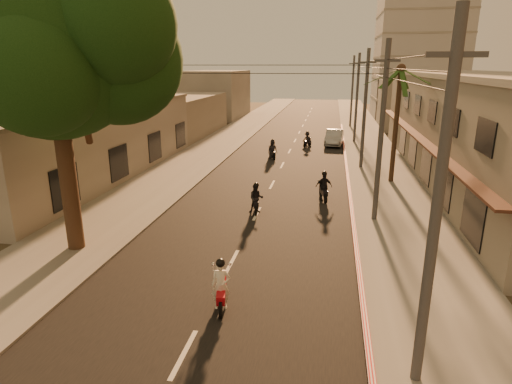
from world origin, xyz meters
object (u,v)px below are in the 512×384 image
(palm_tree, at_px, (400,76))
(scooter_far_b, at_px, (307,140))
(broadleaf_tree, at_px, (62,47))
(parked_car, at_px, (334,138))
(scooter_red, at_px, (221,286))
(scooter_far_a, at_px, (272,150))
(scooter_mid_b, at_px, (324,187))
(scooter_mid_a, at_px, (256,199))

(palm_tree, xyz_separation_m, scooter_far_b, (-6.51, 12.53, -6.42))
(broadleaf_tree, bearing_deg, parked_car, 68.98)
(palm_tree, bearing_deg, parked_car, 105.41)
(palm_tree, relative_size, scooter_far_b, 5.18)
(scooter_far_b, bearing_deg, scooter_red, -68.24)
(scooter_red, bearing_deg, scooter_far_a, 81.72)
(scooter_mid_b, bearing_deg, scooter_far_a, 98.34)
(scooter_red, xyz_separation_m, scooter_far_a, (-1.58, 23.85, -0.01))
(scooter_mid_a, bearing_deg, scooter_far_b, 76.63)
(broadleaf_tree, bearing_deg, palm_tree, 43.48)
(scooter_mid_b, bearing_deg, palm_tree, 33.29)
(broadleaf_tree, distance_m, scooter_far_a, 22.32)
(broadleaf_tree, bearing_deg, scooter_far_a, 74.85)
(scooter_mid_b, bearing_deg, scooter_mid_a, -155.66)
(scooter_far_b, distance_m, parked_car, 3.06)
(scooter_mid_b, xyz_separation_m, scooter_far_a, (-4.64, 11.25, -0.04))
(broadleaf_tree, xyz_separation_m, scooter_mid_b, (10.11, 8.97, -7.65))
(scooter_red, bearing_deg, parked_car, 71.28)
(scooter_mid_a, bearing_deg, scooter_far_a, 85.33)
(scooter_far_a, bearing_deg, scooter_mid_b, -91.01)
(broadleaf_tree, bearing_deg, scooter_far_b, 72.94)
(broadleaf_tree, distance_m, scooter_red, 11.04)
(scooter_red, distance_m, scooter_far_a, 23.90)
(scooter_mid_b, distance_m, scooter_far_b, 17.53)
(palm_tree, distance_m, scooter_mid_b, 9.17)
(broadleaf_tree, height_order, scooter_red, broadleaf_tree)
(broadleaf_tree, relative_size, scooter_far_b, 7.65)
(broadleaf_tree, xyz_separation_m, scooter_far_b, (8.10, 26.38, -7.74))
(scooter_mid_b, bearing_deg, scooter_red, -117.72)
(scooter_mid_a, bearing_deg, scooter_red, -95.83)
(scooter_red, bearing_deg, scooter_mid_a, 81.04)
(palm_tree, relative_size, scooter_far_a, 4.77)
(parked_car, bearing_deg, scooter_mid_b, -87.66)
(broadleaf_tree, relative_size, palm_tree, 1.48)
(parked_car, bearing_deg, scooter_far_b, -145.37)
(scooter_red, relative_size, scooter_far_a, 1.06)
(scooter_far_a, distance_m, scooter_far_b, 6.70)
(scooter_mid_a, height_order, scooter_far_b, scooter_mid_a)
(scooter_mid_b, relative_size, parked_car, 0.38)
(scooter_red, relative_size, parked_car, 0.38)
(scooter_mid_a, bearing_deg, palm_tree, 34.77)
(scooter_mid_a, xyz_separation_m, scooter_far_a, (-1.05, 14.09, 0.01))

